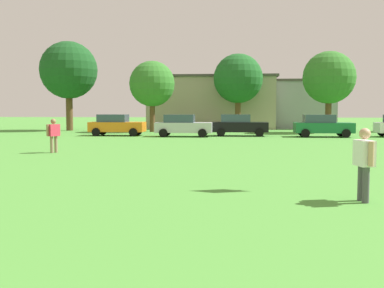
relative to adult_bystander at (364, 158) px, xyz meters
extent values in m
plane|color=#4C9338|center=(-5.36, 18.54, -1.02)|extent=(160.00, 160.00, 0.00)
cylinder|color=#4C4C51|center=(0.02, -0.12, -0.60)|extent=(0.16, 0.16, 0.84)
cylinder|color=#4C4C51|center=(-0.02, 0.12, -0.60)|extent=(0.16, 0.16, 0.84)
cube|color=white|center=(0.00, 0.00, 0.12)|extent=(0.40, 0.60, 0.59)
cylinder|color=tan|center=(0.06, -0.34, 0.14)|extent=(0.12, 0.12, 0.56)
cylinder|color=tan|center=(-0.06, 0.34, 0.14)|extent=(0.12, 0.12, 0.56)
sphere|color=tan|center=(0.00, 0.00, 0.57)|extent=(0.26, 0.26, 0.26)
cylinder|color=#8C7259|center=(-11.71, 10.91, -0.61)|extent=(0.15, 0.15, 0.81)
cylinder|color=#8C7259|center=(-11.84, 10.71, -0.61)|extent=(0.15, 0.15, 0.81)
cube|color=#D8334C|center=(-11.78, 10.81, 0.08)|extent=(0.55, 0.62, 0.58)
cylinder|color=#936B4C|center=(-11.60, 11.10, 0.10)|extent=(0.12, 0.12, 0.54)
cylinder|color=#936B4C|center=(-11.96, 10.53, 0.10)|extent=(0.12, 0.12, 0.54)
sphere|color=#936B4C|center=(-11.78, 10.81, 0.52)|extent=(0.25, 0.25, 0.25)
cube|color=orange|center=(-12.28, 24.95, -0.32)|extent=(4.30, 1.80, 0.76)
cube|color=#334756|center=(-12.63, 24.95, 0.36)|extent=(2.24, 1.58, 0.60)
cylinder|color=black|center=(-10.82, 25.85, -0.70)|extent=(0.64, 0.22, 0.64)
cylinder|color=black|center=(-10.82, 24.05, -0.70)|extent=(0.64, 0.22, 0.64)
cylinder|color=black|center=(-13.74, 25.85, -0.70)|extent=(0.64, 0.22, 0.64)
cylinder|color=black|center=(-13.74, 24.05, -0.70)|extent=(0.64, 0.22, 0.64)
cube|color=silver|center=(-6.90, 24.20, -0.32)|extent=(4.30, 1.80, 0.76)
cube|color=#334756|center=(-7.25, 24.20, 0.36)|extent=(2.24, 1.58, 0.60)
cylinder|color=black|center=(-5.44, 25.10, -0.70)|extent=(0.64, 0.22, 0.64)
cylinder|color=black|center=(-5.44, 23.30, -0.70)|extent=(0.64, 0.22, 0.64)
cylinder|color=black|center=(-8.36, 25.10, -0.70)|extent=(0.64, 0.22, 0.64)
cylinder|color=black|center=(-8.36, 23.30, -0.70)|extent=(0.64, 0.22, 0.64)
cube|color=black|center=(-2.63, 25.48, -0.32)|extent=(4.30, 1.80, 0.76)
cube|color=#334756|center=(-2.98, 25.48, 0.36)|extent=(2.24, 1.58, 0.60)
cylinder|color=black|center=(-1.17, 26.38, -0.70)|extent=(0.64, 0.22, 0.64)
cylinder|color=black|center=(-1.17, 24.58, -0.70)|extent=(0.64, 0.22, 0.64)
cylinder|color=black|center=(-4.09, 26.38, -0.70)|extent=(0.64, 0.22, 0.64)
cylinder|color=black|center=(-4.09, 24.58, -0.70)|extent=(0.64, 0.22, 0.64)
cube|color=#196B38|center=(3.62, 24.76, -0.32)|extent=(4.30, 1.80, 0.76)
cube|color=#334756|center=(3.28, 24.76, 0.36)|extent=(2.24, 1.58, 0.60)
cylinder|color=black|center=(5.08, 25.66, -0.70)|extent=(0.64, 0.22, 0.64)
cylinder|color=black|center=(5.08, 23.86, -0.70)|extent=(0.64, 0.22, 0.64)
cylinder|color=black|center=(2.16, 25.66, -0.70)|extent=(0.64, 0.22, 0.64)
cylinder|color=black|center=(2.16, 23.86, -0.70)|extent=(0.64, 0.22, 0.64)
cylinder|color=black|center=(8.32, 26.21, -0.70)|extent=(0.64, 0.22, 0.64)
cylinder|color=brown|center=(-19.04, 32.74, 0.73)|extent=(0.64, 0.64, 3.48)
sphere|color=#194C1E|center=(-19.04, 32.74, 4.81)|extent=(5.50, 5.50, 5.50)
cylinder|color=brown|center=(-10.59, 31.04, 0.30)|extent=(0.48, 0.48, 2.63)
sphere|color=#337528|center=(-10.59, 31.04, 3.37)|extent=(4.15, 4.15, 4.15)
cylinder|color=brown|center=(-2.78, 34.26, 0.49)|extent=(0.55, 0.55, 3.01)
sphere|color=#1E5B23|center=(-2.78, 34.26, 4.01)|extent=(4.75, 4.75, 4.75)
cylinder|color=brown|center=(5.11, 30.79, 0.43)|extent=(0.53, 0.53, 2.90)
sphere|color=#337528|center=(5.11, 30.79, 3.82)|extent=(4.57, 4.57, 4.57)
cube|color=#9999A3|center=(1.35, 40.46, 1.45)|extent=(11.94, 6.18, 4.93)
cube|color=#4C4742|center=(1.35, 40.46, 4.03)|extent=(12.42, 6.43, 0.24)
cube|color=tan|center=(-5.59, 40.46, 1.67)|extent=(13.26, 8.37, 5.38)
cube|color=#4C4742|center=(-5.59, 40.46, 4.48)|extent=(13.79, 8.70, 0.24)
camera|label=1|loc=(-2.94, -10.96, 1.15)|focal=43.44mm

